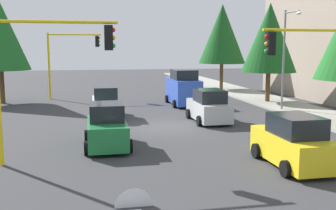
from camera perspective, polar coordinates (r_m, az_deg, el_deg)
name	(u,v)px	position (r m, az deg, el deg)	size (l,w,h in m)	color
ground_plane	(165,127)	(22.41, -0.45, -3.18)	(120.00, 120.00, 0.00)	#353538
sidewalk_kerb	(291,107)	(30.65, 17.35, -0.31)	(80.00, 4.00, 0.15)	gray
traffic_signal_near_left	(319,63)	(18.40, 20.91, 5.69)	(0.36, 4.59, 5.34)	yellow
traffic_signal_far_right	(70,52)	(35.61, -13.95, 7.38)	(0.36, 4.59, 5.72)	yellow
traffic_signal_near_right	(47,61)	(15.65, -17.05, 6.04)	(0.36, 4.59, 5.55)	yellow
street_lamp_curbside	(287,49)	(28.50, 16.75, 7.72)	(2.15, 0.28, 7.00)	slate
tree_roadside_mid	(270,38)	(32.79, 14.43, 9.36)	(4.35, 4.35, 7.95)	brown
tree_roadside_far	(222,34)	(41.88, 7.82, 10.10)	(4.84, 4.84, 8.88)	brown
delivery_van_blue	(183,88)	(30.96, 2.19, 2.39)	(4.80, 2.22, 2.77)	blue
car_green	(107,128)	(17.95, -8.82, -3.24)	(3.73, 2.01, 1.98)	#1E7238
car_white	(106,104)	(25.64, -8.98, 0.21)	(3.97, 1.96, 1.98)	white
car_silver	(209,107)	(23.98, 5.90, -0.29)	(4.06, 2.08, 1.98)	#B2B5BA
car_yellow	(293,143)	(15.68, 17.60, -5.21)	(3.99, 2.01, 1.98)	yellow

